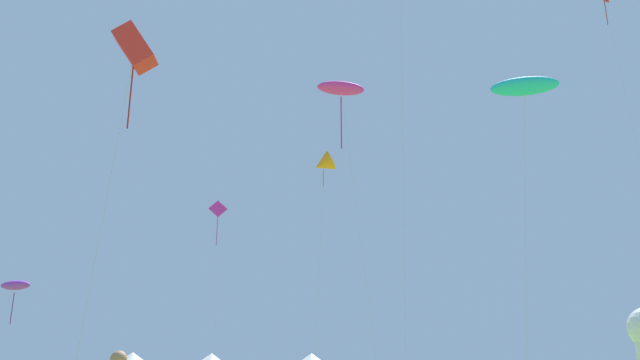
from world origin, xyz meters
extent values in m
cylinder|color=maroon|center=(24.62, 39.54, 29.80)|extent=(0.06, 0.06, 2.45)
cylinder|color=#B2B2B7|center=(5.12, 31.81, 18.59)|extent=(1.51, 1.95, 37.18)
ellipsoid|color=#1EB7CC|center=(12.06, 29.76, 17.73)|extent=(4.27, 2.77, 1.24)
cylinder|color=#B2B2B7|center=(10.84, 28.82, 8.87)|extent=(2.47, 1.90, 17.74)
cone|color=orange|center=(2.43, 50.59, 19.34)|extent=(2.46, 2.12, 2.37)
cylinder|color=#A75C11|center=(2.43, 50.59, 18.01)|extent=(0.06, 0.06, 1.67)
cylinder|color=#B2B2B7|center=(1.99, 49.87, 9.67)|extent=(0.90, 1.47, 19.34)
cube|color=#E02DA3|center=(-7.24, 58.59, 16.89)|extent=(1.88, 0.50, 1.85)
cylinder|color=#9D2072|center=(-7.24, 58.59, 14.79)|extent=(0.06, 0.06, 3.25)
cylinder|color=#B2B2B7|center=(-6.98, 57.77, 8.45)|extent=(0.54, 1.66, 16.89)
cube|color=red|center=(-8.89, 20.74, 14.06)|extent=(1.87, 1.06, 2.05)
cylinder|color=maroon|center=(-8.89, 20.74, 12.04)|extent=(0.06, 0.06, 3.01)
cylinder|color=#B2B2B7|center=(-9.19, 19.70, 7.03)|extent=(0.62, 2.09, 14.06)
ellipsoid|color=#E02DA3|center=(2.38, 39.17, 21.49)|extent=(3.67, 1.72, 1.16)
cylinder|color=#9D2072|center=(2.38, 39.17, 18.78)|extent=(0.08, 0.08, 4.06)
cylinder|color=#B2B2B7|center=(3.34, 38.03, 10.75)|extent=(1.94, 2.29, 21.50)
ellipsoid|color=purple|center=(-21.95, 48.37, 7.76)|extent=(3.10, 2.43, 0.87)
cylinder|color=#63238B|center=(-21.95, 48.37, 6.00)|extent=(0.07, 0.07, 2.39)
sphere|color=#9E7051|center=(-5.65, 6.02, 1.62)|extent=(0.22, 0.22, 0.22)
camera|label=1|loc=(-3.98, -2.83, 1.48)|focal=35.15mm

